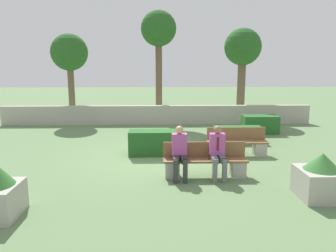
% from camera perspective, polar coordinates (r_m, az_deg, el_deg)
% --- Properties ---
extents(ground_plane, '(60.00, 60.00, 0.00)m').
position_cam_1_polar(ground_plane, '(10.30, -2.07, -5.47)').
color(ground_plane, '#607F51').
extents(perimeter_wall, '(14.70, 0.30, 0.90)m').
position_cam_1_polar(perimeter_wall, '(15.71, -1.94, 1.94)').
color(perimeter_wall, '#ADA89E').
rests_on(perimeter_wall, ground_plane).
extents(bench_front, '(2.17, 0.49, 0.87)m').
position_cam_1_polar(bench_front, '(8.60, 6.46, -6.43)').
color(bench_front, brown).
rests_on(bench_front, ground_plane).
extents(bench_left_side, '(1.89, 0.48, 0.87)m').
position_cam_1_polar(bench_left_side, '(10.67, 11.94, -3.22)').
color(bench_left_side, brown).
rests_on(bench_left_side, ground_plane).
extents(person_seated_man, '(0.38, 0.64, 1.34)m').
position_cam_1_polar(person_seated_man, '(8.40, 8.67, -4.12)').
color(person_seated_man, slate).
rests_on(person_seated_man, ground_plane).
extents(person_seated_woman, '(0.38, 0.64, 1.34)m').
position_cam_1_polar(person_seated_woman, '(8.29, 2.04, -4.21)').
color(person_seated_woman, '#333338').
rests_on(person_seated_woman, ground_plane).
extents(hedge_block_near_left, '(1.77, 0.72, 0.57)m').
position_cam_1_polar(hedge_block_near_left, '(12.47, 12.04, -1.44)').
color(hedge_block_near_left, '#286028').
rests_on(hedge_block_near_left, ground_plane).
extents(hedge_block_near_right, '(1.49, 0.68, 0.78)m').
position_cam_1_polar(hedge_block_near_right, '(10.51, -2.75, -2.92)').
color(hedge_block_near_right, '#235623').
rests_on(hedge_block_near_right, ground_plane).
extents(hedge_block_mid_left, '(1.45, 0.71, 0.74)m').
position_cam_1_polar(hedge_block_mid_left, '(14.26, 15.74, 0.28)').
color(hedge_block_mid_left, '#286028').
rests_on(hedge_block_mid_left, ground_plane).
extents(planter_corner_left, '(0.96, 0.96, 1.00)m').
position_cam_1_polar(planter_corner_left, '(7.94, 25.12, -8.11)').
color(planter_corner_left, '#ADA89E').
rests_on(planter_corner_left, ground_plane).
extents(tree_leftmost, '(1.82, 1.82, 4.33)m').
position_cam_1_polar(tree_leftmost, '(17.30, -16.79, 11.90)').
color(tree_leftmost, brown).
rests_on(tree_leftmost, ground_plane).
extents(tree_center_left, '(1.74, 1.74, 5.43)m').
position_cam_1_polar(tree_center_left, '(16.66, -1.65, 15.99)').
color(tree_center_left, brown).
rests_on(tree_center_left, ground_plane).
extents(tree_center_right, '(1.89, 1.89, 4.66)m').
position_cam_1_polar(tree_center_right, '(17.67, 12.87, 12.79)').
color(tree_center_right, brown).
rests_on(tree_center_right, ground_plane).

